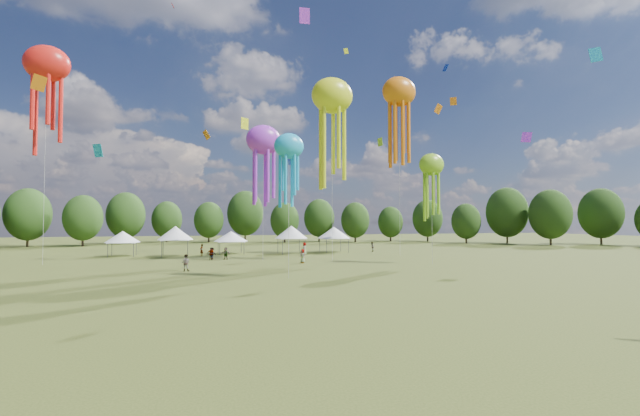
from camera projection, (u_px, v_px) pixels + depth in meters
name	position (u px, v px, depth m)	size (l,w,h in m)	color
ground	(449.00, 354.00, 15.88)	(300.00, 300.00, 0.00)	#384416
spectator_near	(186.00, 263.00, 42.89)	(0.83, 0.65, 1.71)	gray
spectators_far	(267.00, 252.00, 59.79)	(28.74, 16.90, 1.90)	gray
festival_tents	(242.00, 234.00, 65.95)	(37.67, 7.96, 4.46)	#47474C
show_kites	(291.00, 119.00, 55.72)	(51.93, 23.31, 27.23)	#AA30D8
small_kites	(242.00, 52.00, 57.11)	(75.62, 57.48, 45.77)	#AA30D8
treeline	(222.00, 214.00, 74.63)	(201.57, 95.24, 13.43)	#38281C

